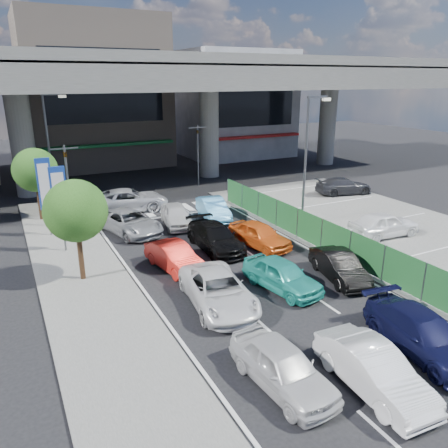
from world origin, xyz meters
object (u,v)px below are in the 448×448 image
traffic_light_left (66,166)px  traffic_cone (289,219)px  tree_far (35,170)px  signboard_near (60,198)px  minivan_navy_back (423,333)px  wagon_silver_front_left (130,222)px  parked_sedan_dgrey (344,186)px  sedan_white_front_mid (176,215)px  parked_sedan_white (384,224)px  traffic_light_right (198,140)px  street_lamp_left (50,140)px  kei_truck_front_right (213,209)px  tree_near (76,211)px  crossing_wagon_silver (129,200)px  taxi_orange_left (175,257)px  signboard_far (45,186)px  sedan_black_mid (215,237)px  taxi_teal_mid (282,275)px  hatch_black_mid_right (339,266)px  street_lamp_right (308,150)px  hatch_white_back_mid (373,370)px  van_white_back_left (282,366)px  taxi_orange_right (259,235)px

traffic_light_left → traffic_cone: 14.09m
tree_far → signboard_near: bearing=-84.7°
traffic_light_left → minivan_navy_back: (8.58, -19.00, -3.25)m
wagon_silver_front_left → parked_sedan_dgrey: 17.90m
traffic_light_left → wagon_silver_front_left: size_ratio=1.05×
minivan_navy_back → parked_sedan_dgrey: bearing=62.2°
sedan_white_front_mid → parked_sedan_white: 12.63m
traffic_light_right → signboard_near: (-12.70, -11.01, -0.87)m
street_lamp_left → kei_truck_front_right: (8.82, -8.24, -4.08)m
tree_near → parked_sedan_dgrey: bearing=17.3°
crossing_wagon_silver → parked_sedan_white: parked_sedan_white is taller
tree_near → taxi_orange_left: bearing=-10.3°
signboard_far → kei_truck_front_right: 10.45m
parked_sedan_white → kei_truck_front_right: bearing=47.5°
traffic_light_right → sedan_black_mid: size_ratio=1.09×
taxi_orange_left → wagon_silver_front_left: size_ratio=0.80×
taxi_teal_mid → hatch_black_mid_right: 2.98m
street_lamp_right → traffic_cone: bearing=159.4°
signboard_near → parked_sedan_dgrey: bearing=7.1°
signboard_near → kei_truck_front_right: size_ratio=1.12×
parked_sedan_dgrey → hatch_black_mid_right: bearing=151.3°
taxi_orange_left → traffic_cone: bearing=9.9°
hatch_white_back_mid → traffic_cone: (6.80, 14.04, -0.31)m
traffic_light_left → minivan_navy_back: bearing=-65.7°
street_lamp_left → van_white_back_left: (3.41, -24.30, -4.08)m
traffic_light_right → tree_far: size_ratio=1.08×
street_lamp_left → taxi_teal_mid: 20.60m
crossing_wagon_silver → tree_near: bearing=164.3°
traffic_light_right → tree_far: traffic_light_right is taller
sedan_black_mid → taxi_orange_right: (2.36, -0.77, 0.00)m
taxi_orange_left → sedan_white_front_mid: sedan_white_front_mid is taller
traffic_light_left → sedan_white_front_mid: (5.98, -2.46, -3.25)m
tree_far → taxi_orange_right: size_ratio=1.19×
taxi_orange_left → parked_sedan_white: size_ratio=0.91×
taxi_teal_mid → sedan_white_front_mid: (-0.96, 10.45, 0.00)m
tree_far → minivan_navy_back: (10.18, -21.50, -2.70)m
tree_far → sedan_black_mid: 12.89m
parked_sedan_dgrey → traffic_cone: 9.46m
street_lamp_left → hatch_black_mid_right: bearing=-62.5°
street_lamp_right → signboard_far: size_ratio=1.70×
van_white_back_left → signboard_near: bearing=102.6°
tree_far → traffic_light_left: bearing=-57.4°
signboard_near → hatch_black_mid_right: bearing=-40.4°
traffic_light_right → traffic_cone: (0.72, -12.64, -3.56)m
hatch_white_back_mid → traffic_cone: size_ratio=6.54×
taxi_teal_mid → parked_sedan_white: bearing=7.3°
street_lamp_right → wagon_silver_front_left: street_lamp_right is taller
traffic_light_right → taxi_orange_left: bearing=-117.6°
signboard_near → taxi_orange_left: signboard_near is taller
traffic_light_right → wagon_silver_front_left: 13.30m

